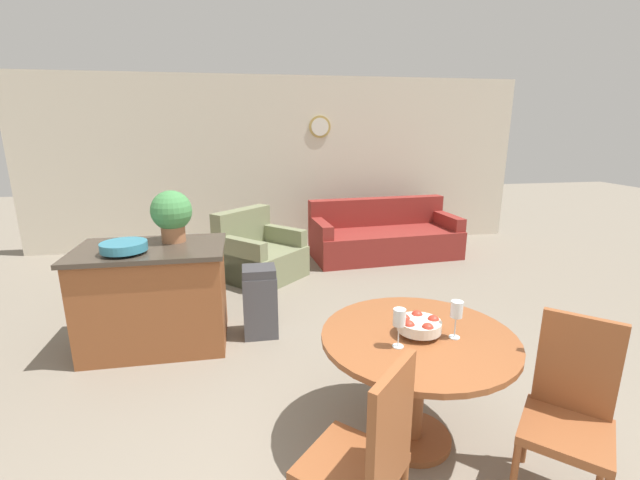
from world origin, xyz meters
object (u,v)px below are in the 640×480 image
object	(u,v)px
dining_table	(417,360)
trash_bin	(260,302)
fruit_bowl	(419,325)
couch	(384,237)
kitchen_island	(155,296)
dining_chair_near_right	(570,406)
teal_bowl	(124,247)
potted_plant	(172,213)
armchair	(259,256)
wine_glass_right	(457,311)
dining_chair_near_left	(367,455)
wine_glass_left	(399,319)

from	to	relation	value
dining_table	trash_bin	xyz separation A→B (m)	(-0.88, 1.61, -0.23)
fruit_bowl	trash_bin	size ratio (longest dim) A/B	0.38
couch	fruit_bowl	bearing A→B (deg)	-109.84
dining_table	kitchen_island	bearing A→B (deg)	138.51
dining_chair_near_right	teal_bowl	bearing A→B (deg)	7.23
potted_plant	couch	xyz separation A→B (m)	(2.72, 2.13, -0.89)
armchair	wine_glass_right	bearing A→B (deg)	-117.32
dining_chair_near_right	dining_chair_near_left	bearing A→B (deg)	50.85
kitchen_island	wine_glass_left	bearing A→B (deg)	-46.28
wine_glass_left	kitchen_island	bearing A→B (deg)	133.72
dining_table	potted_plant	xyz separation A→B (m)	(-1.63, 1.75, 0.61)
wine_glass_left	armchair	distance (m)	3.47
dining_chair_near_right	trash_bin	bearing A→B (deg)	-10.52
dining_table	wine_glass_right	bearing A→B (deg)	-20.00
dining_table	wine_glass_left	xyz separation A→B (m)	(-0.17, -0.11, 0.34)
wine_glass_right	trash_bin	distance (m)	2.07
wine_glass_right	dining_chair_near_right	bearing A→B (deg)	-43.55
potted_plant	armchair	xyz separation A→B (m)	(0.80, 1.49, -0.89)
trash_bin	fruit_bowl	bearing A→B (deg)	-61.40
fruit_bowl	wine_glass_left	xyz separation A→B (m)	(-0.17, -0.11, 0.11)
potted_plant	trash_bin	size ratio (longest dim) A/B	0.68
couch	armchair	distance (m)	2.03
couch	armchair	world-z (taller)	armchair
dining_chair_near_right	kitchen_island	xyz separation A→B (m)	(-2.45, 2.10, -0.06)
dining_chair_near_right	trash_bin	distance (m)	2.61
fruit_bowl	teal_bowl	size ratio (longest dim) A/B	0.71
trash_bin	wine_glass_left	bearing A→B (deg)	-67.64
armchair	teal_bowl	bearing A→B (deg)	-166.70
teal_bowl	couch	world-z (taller)	teal_bowl
dining_table	couch	distance (m)	4.04
dining_table	couch	bearing A→B (deg)	74.22
dining_chair_near_left	armchair	size ratio (longest dim) A/B	0.79
wine_glass_left	wine_glass_right	world-z (taller)	same
wine_glass_right	potted_plant	size ratio (longest dim) A/B	0.49
dining_table	dining_chair_near_right	xyz separation A→B (m)	(0.64, -0.50, -0.04)
fruit_bowl	wine_glass_right	world-z (taller)	wine_glass_right
dining_chair_near_right	fruit_bowl	xyz separation A→B (m)	(-0.65, 0.50, 0.28)
dining_chair_near_right	kitchen_island	world-z (taller)	dining_chair_near_right
potted_plant	dining_chair_near_right	bearing A→B (deg)	-44.79
dining_chair_near_right	kitchen_island	bearing A→B (deg)	3.08
wine_glass_right	kitchen_island	world-z (taller)	wine_glass_right
kitchen_island	potted_plant	distance (m)	0.76
dining_chair_near_right	wine_glass_left	xyz separation A→B (m)	(-0.81, 0.39, 0.38)
fruit_bowl	teal_bowl	xyz separation A→B (m)	(-1.97, 1.43, 0.18)
dining_chair_near_left	dining_chair_near_right	bearing A→B (deg)	-39.15
wine_glass_left	kitchen_island	world-z (taller)	wine_glass_left
kitchen_island	teal_bowl	distance (m)	0.57
wine_glass_left	potted_plant	bearing A→B (deg)	127.93
dining_chair_near_left	fruit_bowl	bearing A→B (deg)	6.00
potted_plant	wine_glass_right	bearing A→B (deg)	-45.10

